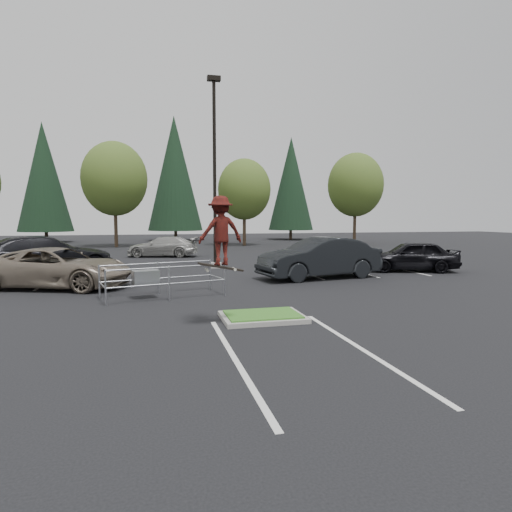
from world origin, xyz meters
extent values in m
plane|color=black|center=(0.00, 0.00, 0.00)|extent=(120.00, 120.00, 0.00)
cube|color=gray|center=(0.00, 0.00, 0.06)|extent=(2.20, 1.60, 0.12)
cube|color=#3A6B21|center=(0.00, 0.00, 0.13)|extent=(1.95, 1.35, 0.05)
cube|color=white|center=(-4.50, 9.00, 0.00)|extent=(0.12, 5.20, 0.01)
cube|color=white|center=(-7.20, 9.00, 0.00)|extent=(0.12, 5.20, 0.01)
cube|color=white|center=(4.50, 9.00, 0.00)|extent=(0.12, 5.20, 0.01)
cube|color=white|center=(7.20, 9.00, 0.00)|extent=(0.12, 5.20, 0.01)
cube|color=white|center=(9.90, 9.00, 0.00)|extent=(0.12, 5.20, 0.01)
cube|color=white|center=(-1.35, -3.00, 0.00)|extent=(0.12, 6.00, 0.01)
cube|color=white|center=(1.35, -3.00, 0.00)|extent=(0.12, 6.00, 0.01)
cube|color=gray|center=(0.50, 12.00, 0.15)|extent=(0.60, 0.60, 0.30)
cylinder|color=black|center=(0.50, 12.00, 5.00)|extent=(0.18, 0.18, 10.00)
cube|color=black|center=(0.50, 12.00, 10.00)|extent=(0.70, 0.35, 0.25)
cylinder|color=#38281C|center=(-6.00, 30.50, 1.75)|extent=(0.32, 0.32, 3.50)
ellipsoid|color=#386224|center=(-6.00, 30.50, 6.26)|extent=(5.89, 5.89, 6.77)
sphere|color=#386224|center=(-5.40, 30.20, 5.52)|extent=(3.68, 3.68, 3.68)
sphere|color=#386224|center=(-6.50, 30.90, 5.70)|extent=(4.05, 4.05, 4.05)
cylinder|color=#38281C|center=(6.00, 29.80, 1.52)|extent=(0.32, 0.32, 3.04)
ellipsoid|color=#386224|center=(6.00, 29.80, 5.44)|extent=(5.12, 5.12, 5.89)
sphere|color=#386224|center=(6.60, 29.50, 4.80)|extent=(3.20, 3.20, 3.20)
sphere|color=#386224|center=(5.50, 30.20, 4.96)|extent=(3.52, 3.52, 3.52)
cylinder|color=#38281C|center=(18.00, 30.30, 1.71)|extent=(0.32, 0.32, 3.42)
ellipsoid|color=#386224|center=(18.00, 30.30, 6.12)|extent=(5.76, 5.76, 6.62)
sphere|color=#386224|center=(18.60, 30.00, 5.40)|extent=(3.60, 3.60, 3.60)
sphere|color=#386224|center=(17.50, 30.70, 5.58)|extent=(3.96, 3.96, 3.96)
cylinder|color=#38281C|center=(-14.00, 40.00, 0.60)|extent=(0.36, 0.36, 1.20)
cone|color=black|center=(-14.00, 40.00, 7.10)|extent=(5.72, 5.72, 11.80)
cylinder|color=#38281C|center=(0.00, 40.50, 0.60)|extent=(0.36, 0.36, 1.20)
cone|color=black|center=(0.00, 40.50, 7.85)|extent=(6.38, 6.38, 13.30)
cylinder|color=#38281C|center=(14.00, 39.50, 0.60)|extent=(0.36, 0.36, 1.20)
cone|color=black|center=(14.00, 39.50, 6.85)|extent=(5.50, 5.50, 11.30)
cylinder|color=#93959B|center=(-4.29, 2.84, 0.58)|extent=(0.06, 0.06, 1.16)
cylinder|color=#93959B|center=(-4.62, 4.21, 0.58)|extent=(0.06, 0.06, 1.16)
cylinder|color=#93959B|center=(-2.33, 3.32, 0.58)|extent=(0.06, 0.06, 1.16)
cylinder|color=#93959B|center=(-2.67, 4.68, 0.58)|extent=(0.06, 0.06, 1.16)
cylinder|color=#93959B|center=(-0.38, 3.79, 0.58)|extent=(0.06, 0.06, 1.16)
cylinder|color=#93959B|center=(-0.71, 5.16, 0.58)|extent=(0.06, 0.06, 1.16)
cylinder|color=#93959B|center=(-2.33, 3.32, 0.55)|extent=(3.92, 1.00, 0.05)
cylinder|color=#93959B|center=(-2.33, 3.32, 1.11)|extent=(3.92, 1.00, 0.05)
cylinder|color=#93959B|center=(-2.67, 4.68, 0.55)|extent=(3.92, 1.00, 0.05)
cylinder|color=#93959B|center=(-2.67, 4.68, 1.11)|extent=(3.92, 1.00, 0.05)
cube|color=#93959B|center=(-3.09, 3.86, 0.72)|extent=(0.95, 0.71, 0.48)
cube|color=black|center=(-1.20, -0.42, 1.51)|extent=(1.14, 0.42, 0.26)
cylinder|color=beige|center=(-1.55, -0.54, 1.44)|extent=(0.07, 0.04, 0.07)
cylinder|color=beige|center=(-1.55, -0.31, 1.44)|extent=(0.07, 0.04, 0.07)
cylinder|color=beige|center=(-0.85, -0.54, 1.44)|extent=(0.07, 0.04, 0.07)
cylinder|color=beige|center=(-0.85, -0.31, 1.44)|extent=(0.07, 0.04, 0.07)
imported|color=maroon|center=(-1.20, -0.42, 2.42)|extent=(1.21, 0.83, 1.73)
imported|color=#7B6D5E|center=(-6.50, 7.00, 0.79)|extent=(6.22, 4.40, 1.58)
imported|color=black|center=(-8.00, 11.50, 0.92)|extent=(6.88, 4.73, 1.85)
imported|color=black|center=(4.50, 7.00, 0.92)|extent=(5.84, 2.88, 1.84)
imported|color=black|center=(10.00, 8.17, 0.79)|extent=(4.97, 3.21, 1.57)
imported|color=#AFAEA9|center=(-2.03, 19.50, 0.71)|extent=(5.23, 3.25, 1.41)
camera|label=1|loc=(-2.89, -10.99, 2.75)|focal=30.00mm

